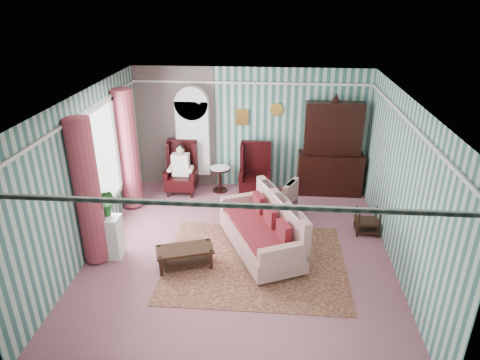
# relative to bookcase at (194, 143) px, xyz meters

# --- Properties ---
(floor) EXTENTS (6.00, 6.00, 0.00)m
(floor) POSITION_rel_bookcase_xyz_m (1.35, -2.84, -1.12)
(floor) COLOR #814B53
(floor) RESTS_ON ground
(room_shell) EXTENTS (5.53, 6.02, 2.91)m
(room_shell) POSITION_rel_bookcase_xyz_m (0.73, -2.66, 0.89)
(room_shell) COLOR #345E59
(room_shell) RESTS_ON ground
(bookcase) EXTENTS (0.80, 0.28, 2.24)m
(bookcase) POSITION_rel_bookcase_xyz_m (0.00, 0.00, 0.00)
(bookcase) COLOR silver
(bookcase) RESTS_ON floor
(dresser_hutch) EXTENTS (1.50, 0.56, 2.36)m
(dresser_hutch) POSITION_rel_bookcase_xyz_m (3.25, -0.12, 0.06)
(dresser_hutch) COLOR black
(dresser_hutch) RESTS_ON floor
(wingback_left) EXTENTS (0.76, 0.80, 1.25)m
(wingback_left) POSITION_rel_bookcase_xyz_m (-0.25, -0.39, -0.50)
(wingback_left) COLOR black
(wingback_left) RESTS_ON floor
(wingback_right) EXTENTS (0.76, 0.80, 1.25)m
(wingback_right) POSITION_rel_bookcase_xyz_m (1.50, -0.39, -0.50)
(wingback_right) COLOR black
(wingback_right) RESTS_ON floor
(seated_woman) EXTENTS (0.44, 0.40, 1.18)m
(seated_woman) POSITION_rel_bookcase_xyz_m (-0.25, -0.39, -0.53)
(seated_woman) COLOR white
(seated_woman) RESTS_ON floor
(round_side_table) EXTENTS (0.50, 0.50, 0.60)m
(round_side_table) POSITION_rel_bookcase_xyz_m (0.65, -0.24, -0.82)
(round_side_table) COLOR black
(round_side_table) RESTS_ON floor
(nest_table) EXTENTS (0.45, 0.38, 0.54)m
(nest_table) POSITION_rel_bookcase_xyz_m (3.82, -1.94, -0.85)
(nest_table) COLOR black
(nest_table) RESTS_ON floor
(plant_stand) EXTENTS (0.55, 0.35, 0.80)m
(plant_stand) POSITION_rel_bookcase_xyz_m (-1.05, -3.14, -0.72)
(plant_stand) COLOR silver
(plant_stand) RESTS_ON floor
(rug) EXTENTS (3.20, 2.60, 0.01)m
(rug) POSITION_rel_bookcase_xyz_m (1.65, -3.14, -1.11)
(rug) COLOR #431716
(rug) RESTS_ON floor
(sofa) EXTENTS (1.88, 2.39, 0.93)m
(sofa) POSITION_rel_bookcase_xyz_m (1.73, -2.76, -0.66)
(sofa) COLOR beige
(sofa) RESTS_ON floor
(floral_armchair) EXTENTS (1.05, 0.99, 0.95)m
(floral_armchair) POSITION_rel_bookcase_xyz_m (2.05, -1.40, -0.65)
(floral_armchair) COLOR #BFB694
(floral_armchair) RESTS_ON floor
(coffee_table) EXTENTS (1.08, 0.74, 0.38)m
(coffee_table) POSITION_rel_bookcase_xyz_m (0.43, -3.37, -0.93)
(coffee_table) COLOR black
(coffee_table) RESTS_ON floor
(potted_plant_a) EXTENTS (0.45, 0.41, 0.43)m
(potted_plant_a) POSITION_rel_bookcase_xyz_m (-1.14, -3.27, -0.11)
(potted_plant_a) COLOR #1A541B
(potted_plant_a) RESTS_ON plant_stand
(potted_plant_b) EXTENTS (0.31, 0.26, 0.52)m
(potted_plant_b) POSITION_rel_bookcase_xyz_m (-0.99, -3.07, -0.06)
(potted_plant_b) COLOR #224B17
(potted_plant_b) RESTS_ON plant_stand
(potted_plant_c) EXTENTS (0.23, 0.23, 0.39)m
(potted_plant_c) POSITION_rel_bookcase_xyz_m (-1.13, -3.12, -0.13)
(potted_plant_c) COLOR #2A551A
(potted_plant_c) RESTS_ON plant_stand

